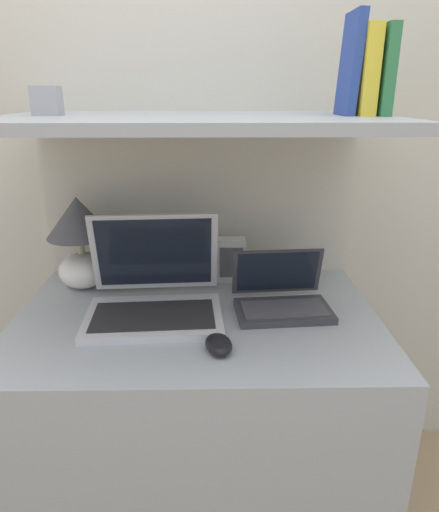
{
  "coord_description": "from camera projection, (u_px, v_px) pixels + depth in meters",
  "views": [
    {
      "loc": [
        0.04,
        -0.82,
        1.35
      ],
      "look_at": [
        0.07,
        0.34,
        0.93
      ],
      "focal_mm": 32.0,
      "sensor_mm": 36.0,
      "label": 1
    }
  ],
  "objects": [
    {
      "name": "wall_back",
      "position": [
        198.0,
        139.0,
        1.53
      ],
      "size": [
        6.0,
        0.05,
        2.4
      ],
      "color": "beige",
      "rests_on": "ground_plane"
    },
    {
      "name": "desk",
      "position": [
        199.0,
        422.0,
        1.43
      ],
      "size": [
        1.03,
        0.69,
        0.75
      ],
      "color": "#999EA3",
      "rests_on": "ground_plane"
    },
    {
      "name": "back_riser",
      "position": [
        200.0,
        298.0,
        1.68
      ],
      "size": [
        1.03,
        0.04,
        1.26
      ],
      "color": "beige",
      "rests_on": "ground_plane"
    },
    {
      "name": "shelf",
      "position": [
        194.0,
        121.0,
        1.19
      ],
      "size": [
        1.03,
        0.62,
        0.03
      ],
      "color": "#999EA3",
      "rests_on": "back_riser"
    },
    {
      "name": "table_lamp",
      "position": [
        80.0,
        236.0,
        1.44
      ],
      "size": [
        0.2,
        0.2,
        0.3
      ],
      "color": "white",
      "rests_on": "desk"
    },
    {
      "name": "laptop_large",
      "position": [
        154.0,
        294.0,
        1.3
      ],
      "size": [
        0.4,
        0.34,
        0.27
      ],
      "color": "silver",
      "rests_on": "desk"
    },
    {
      "name": "laptop_small",
      "position": [
        281.0,
        298.0,
        1.33
      ],
      "size": [
        0.28,
        0.22,
        0.17
      ],
      "color": "#333338",
      "rests_on": "desk"
    },
    {
      "name": "computer_mouse",
      "position": [
        219.0,
        344.0,
        1.12
      ],
      "size": [
        0.08,
        0.11,
        0.04
      ],
      "color": "black",
      "rests_on": "desk"
    },
    {
      "name": "router_box",
      "position": [
        231.0,
        260.0,
        1.53
      ],
      "size": [
        0.1,
        0.06,
        0.15
      ],
      "color": "white",
      "rests_on": "desk"
    },
    {
      "name": "book_green",
      "position": [
        379.0,
        72.0,
        1.16
      ],
      "size": [
        0.03,
        0.18,
        0.21
      ],
      "color": "#2D7042",
      "rests_on": "shelf"
    },
    {
      "name": "book_yellow",
      "position": [
        363.0,
        71.0,
        1.16
      ],
      "size": [
        0.04,
        0.16,
        0.21
      ],
      "color": "gold",
      "rests_on": "shelf"
    },
    {
      "name": "book_blue",
      "position": [
        350.0,
        65.0,
        1.15
      ],
      "size": [
        0.03,
        0.13,
        0.25
      ],
      "color": "#284293",
      "rests_on": "shelf"
    },
    {
      "name": "shelf_gadget",
      "position": [
        47.0,
        101.0,
        1.17
      ],
      "size": [
        0.07,
        0.05,
        0.07
      ],
      "color": "#99999E",
      "rests_on": "shelf"
    }
  ]
}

